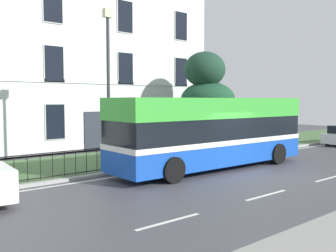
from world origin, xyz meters
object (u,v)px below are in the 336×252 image
(litter_bin, at_px, (232,142))
(evergreen_tree, at_px, (207,104))
(street_lamp_post, at_px, (108,78))
(single_decker_bus, at_px, (213,132))
(georgian_townhouse, at_px, (55,53))

(litter_bin, bearing_deg, evergreen_tree, 75.23)
(evergreen_tree, bearing_deg, street_lamp_post, -162.84)
(single_decker_bus, xyz_separation_m, street_lamp_post, (-3.70, 2.49, 2.31))
(georgian_townhouse, bearing_deg, single_decker_bus, -83.92)
(georgian_townhouse, bearing_deg, street_lamp_post, -101.94)
(single_decker_bus, bearing_deg, georgian_townhouse, 96.70)
(street_lamp_post, relative_size, litter_bin, 6.17)
(street_lamp_post, bearing_deg, litter_bin, -0.50)
(single_decker_bus, xyz_separation_m, litter_bin, (4.17, 2.42, -0.96))
(evergreen_tree, relative_size, street_lamp_post, 0.88)
(street_lamp_post, bearing_deg, single_decker_bus, -33.92)
(litter_bin, bearing_deg, street_lamp_post, 179.50)
(georgian_townhouse, relative_size, street_lamp_post, 2.78)
(single_decker_bus, height_order, litter_bin, single_decker_bus)
(evergreen_tree, relative_size, single_decker_bus, 0.60)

